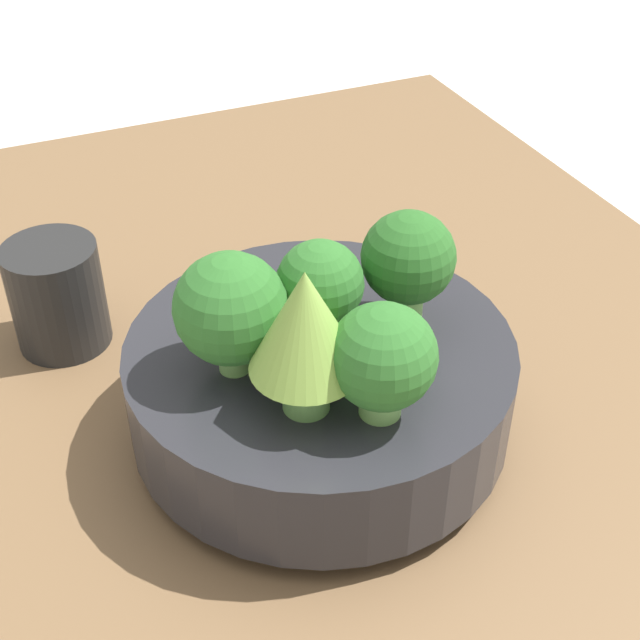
{
  "coord_description": "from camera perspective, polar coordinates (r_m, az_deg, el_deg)",
  "views": [
    {
      "loc": [
        -0.43,
        0.17,
        0.48
      ],
      "look_at": [
        -0.01,
        -0.01,
        0.14
      ],
      "focal_mm": 50.0,
      "sensor_mm": 36.0,
      "label": 1
    }
  ],
  "objects": [
    {
      "name": "cup",
      "position": [
        0.71,
        -16.47,
        1.51
      ],
      "size": [
        0.07,
        0.07,
        0.09
      ],
      "color": "black",
      "rests_on": "table"
    },
    {
      "name": "broccoli_floret_back",
      "position": [
        0.53,
        -5.74,
        0.66
      ],
      "size": [
        0.07,
        0.07,
        0.08
      ],
      "color": "#7AB256",
      "rests_on": "bowl"
    },
    {
      "name": "ground_plane",
      "position": [
        0.67,
        -1.41,
        -9.64
      ],
      "size": [
        6.0,
        6.0,
        0.0
      ],
      "primitive_type": "plane",
      "color": "silver"
    },
    {
      "name": "broccoli_floret_front",
      "position": [
        0.57,
        5.66,
        3.8
      ],
      "size": [
        0.06,
        0.06,
        0.08
      ],
      "color": "#7AB256",
      "rests_on": "bowl"
    },
    {
      "name": "bowl",
      "position": [
        0.6,
        0.0,
        -4.13
      ],
      "size": [
        0.26,
        0.26,
        0.08
      ],
      "color": "#28282D",
      "rests_on": "table"
    },
    {
      "name": "table",
      "position": [
        0.65,
        -1.44,
        -8.25
      ],
      "size": [
        1.07,
        0.81,
        0.05
      ],
      "color": "brown",
      "rests_on": "ground_plane"
    },
    {
      "name": "broccoli_floret_center",
      "position": [
        0.55,
        0.0,
        2.04
      ],
      "size": [
        0.06,
        0.06,
        0.08
      ],
      "color": "#609347",
      "rests_on": "bowl"
    },
    {
      "name": "broccoli_floret_left",
      "position": [
        0.5,
        4.03,
        -2.48
      ],
      "size": [
        0.06,
        0.06,
        0.07
      ],
      "color": "#7AB256",
      "rests_on": "bowl"
    },
    {
      "name": "romanesco_piece_far",
      "position": [
        0.49,
        -0.94,
        -0.45
      ],
      "size": [
        0.07,
        0.07,
        0.1
      ],
      "color": "#609347",
      "rests_on": "bowl"
    }
  ]
}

